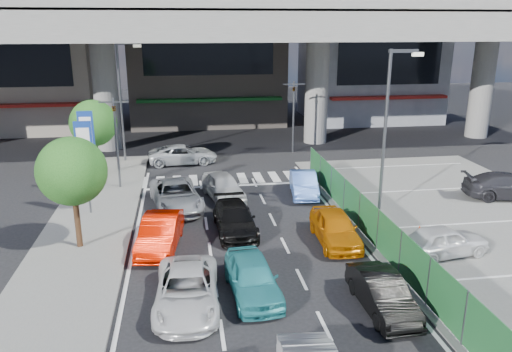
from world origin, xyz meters
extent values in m
plane|color=black|center=(0.00, 0.00, 0.00)|extent=(120.00, 120.00, 0.00)
cube|color=#61615F|center=(11.00, 2.00, 0.03)|extent=(12.00, 28.00, 0.06)
cube|color=#61615F|center=(-7.00, 4.00, 0.06)|extent=(4.00, 30.00, 0.12)
cylinder|color=slate|center=(-8.00, 22.00, 4.00)|extent=(1.80, 1.80, 8.00)
cylinder|color=slate|center=(8.00, 22.00, 4.00)|extent=(1.80, 1.80, 8.00)
cylinder|color=slate|center=(22.00, 22.00, 4.00)|extent=(1.80, 1.80, 8.00)
cube|color=slate|center=(0.00, 22.00, 9.00)|extent=(64.00, 14.00, 2.00)
cube|color=slate|center=(0.00, 15.20, 10.30)|extent=(64.00, 0.40, 0.90)
cube|color=slate|center=(0.00, 28.80, 10.30)|extent=(64.00, 0.40, 0.90)
cube|color=#A29682|center=(-16.00, 32.00, 6.50)|extent=(12.00, 10.00, 13.00)
cube|color=#B31C16|center=(-16.00, 26.90, 2.80)|extent=(10.80, 1.60, 0.25)
cube|color=black|center=(-16.00, 26.98, 7.15)|extent=(9.60, 0.10, 5.85)
cube|color=gray|center=(0.00, 33.00, 7.50)|extent=(14.00, 10.00, 15.00)
cube|color=#136320|center=(0.00, 27.90, 2.80)|extent=(12.60, 1.60, 0.25)
cube|color=black|center=(0.00, 27.98, 8.25)|extent=(11.20, 0.10, 6.75)
cube|color=gray|center=(16.00, 32.00, 6.00)|extent=(12.00, 10.00, 12.00)
cube|color=#B31C16|center=(16.00, 26.90, 2.80)|extent=(10.80, 1.60, 0.25)
cube|color=black|center=(16.00, 26.98, 6.60)|extent=(9.60, 0.10, 5.40)
cylinder|color=#595B60|center=(-6.20, 12.00, 2.60)|extent=(0.14, 0.14, 5.20)
cube|color=#595B60|center=(-6.20, 12.00, 5.00)|extent=(1.60, 0.08, 0.08)
imported|color=black|center=(-6.20, 12.00, 4.70)|extent=(0.26, 1.24, 0.50)
cylinder|color=#595B60|center=(5.50, 19.00, 2.60)|extent=(0.14, 0.14, 5.20)
cube|color=#595B60|center=(5.50, 19.00, 5.00)|extent=(1.60, 0.08, 0.08)
imported|color=black|center=(5.50, 19.00, 4.70)|extent=(0.26, 1.24, 0.50)
cylinder|color=#595B60|center=(7.00, 6.00, 4.00)|extent=(0.16, 0.16, 8.00)
cube|color=#595B60|center=(7.60, 6.00, 7.90)|extent=(1.40, 0.15, 0.15)
cube|color=silver|center=(8.30, 6.00, 7.75)|extent=(0.50, 0.22, 0.18)
cylinder|color=#595B60|center=(-6.50, 18.00, 4.00)|extent=(0.16, 0.16, 8.00)
cube|color=#595B60|center=(-5.90, 18.00, 7.90)|extent=(1.40, 0.15, 0.15)
cube|color=silver|center=(-5.20, 18.00, 7.75)|extent=(0.50, 0.22, 0.18)
cylinder|color=#595B60|center=(-7.20, 8.00, 1.10)|extent=(0.10, 0.10, 2.20)
cube|color=navy|center=(-7.20, 8.00, 3.20)|extent=(0.80, 0.12, 3.00)
cube|color=white|center=(-7.20, 7.93, 3.20)|extent=(0.60, 0.02, 2.40)
cylinder|color=#595B60|center=(-7.60, 11.00, 1.10)|extent=(0.10, 0.10, 2.20)
cube|color=navy|center=(-7.60, 11.00, 3.20)|extent=(0.80, 0.12, 3.00)
cube|color=white|center=(-7.60, 10.93, 3.20)|extent=(0.60, 0.02, 2.40)
cylinder|color=#382314|center=(-7.00, 4.00, 1.20)|extent=(0.24, 0.24, 2.40)
sphere|color=#174413|center=(-7.00, 4.00, 3.40)|extent=(2.80, 2.80, 2.80)
cylinder|color=#382314|center=(-7.80, 14.50, 1.20)|extent=(0.24, 0.24, 2.40)
sphere|color=#174413|center=(-7.80, 14.50, 3.40)|extent=(2.80, 2.80, 2.80)
imported|color=silver|center=(-2.61, -1.25, 0.62)|extent=(2.26, 4.57, 1.25)
imported|color=teal|center=(-0.35, -0.79, 0.67)|extent=(1.86, 4.06, 1.35)
imported|color=black|center=(3.72, -2.41, 0.61)|extent=(1.37, 3.72, 1.22)
imported|color=#C41400|center=(-3.63, 3.54, 0.69)|extent=(2.02, 4.35, 1.38)
imported|color=black|center=(-0.35, 4.81, 0.62)|extent=(1.87, 4.31, 1.23)
imported|color=#C06506|center=(3.79, 3.01, 0.69)|extent=(1.76, 4.10, 1.38)
imported|color=#929499|center=(-3.00, 8.35, 0.69)|extent=(2.98, 5.24, 1.38)
imported|color=silver|center=(-0.48, 9.47, 0.69)|extent=(2.46, 4.30, 1.38)
imported|color=#4F7AD7|center=(3.97, 9.38, 0.63)|extent=(1.87, 4.00, 1.27)
imported|color=#B8BCC0|center=(-2.57, 16.99, 0.64)|extent=(4.70, 2.34, 1.28)
imported|color=silver|center=(7.72, 1.03, 0.69)|extent=(3.91, 2.06, 1.27)
imported|color=#2D2C31|center=(14.71, 7.05, 0.74)|extent=(5.01, 2.84, 1.37)
cone|color=#F53B0D|center=(7.46, 2.61, 0.41)|extent=(0.45, 0.45, 0.69)
camera|label=1|loc=(-2.53, -16.12, 9.02)|focal=35.00mm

